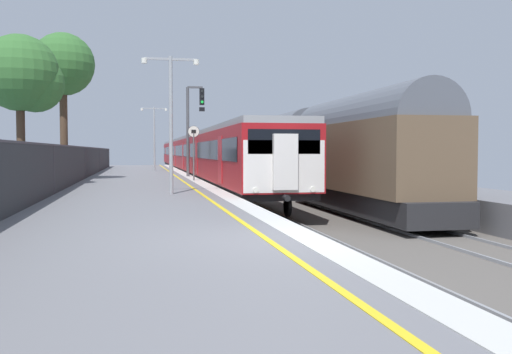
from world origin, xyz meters
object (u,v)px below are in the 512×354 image
Objects in this scene: commuter_train_at_platform at (196,154)px; speed_limit_sign at (194,146)px; background_tree_left at (24,77)px; background_tree_centre at (62,67)px; signal_gantry at (192,121)px; freight_train_adjacent_track at (283,150)px; platform_lamp_mid at (171,112)px; platform_lamp_far at (154,133)px.

commuter_train_at_platform is 21.76× the size of speed_limit_sign.
background_tree_centre is (0.93, 5.03, 1.16)m from background_tree_left.
background_tree_centre is (-6.60, 1.52, 4.06)m from speed_limit_sign.
signal_gantry is 0.83× the size of background_tree_left.
background_tree_centre is at bearing -166.58° from freight_train_adjacent_track.
background_tree_left is (-13.39, -8.00, 3.13)m from freight_train_adjacent_track.
freight_train_adjacent_track is at bearing -74.19° from commuter_train_at_platform.
platform_lamp_mid is at bearing -65.41° from background_tree_centre.
speed_limit_sign is at bearing 24.96° from background_tree_left.
signal_gantry is 0.71× the size of background_tree_centre.
signal_gantry is (-1.49, -13.69, 2.08)m from commuter_train_at_platform.
platform_lamp_far is 0.75× the size of background_tree_left.
platform_lamp_far is at bearing 125.84° from freight_train_adjacent_track.
signal_gantry is at bearing 175.38° from freight_train_adjacent_track.
commuter_train_at_platform is 24.29m from background_tree_left.
platform_lamp_far is at bearing 96.30° from speed_limit_sign.
background_tree_centre is at bearing -153.87° from signal_gantry.
freight_train_adjacent_track is 15.77m from platform_lamp_mid.
platform_lamp_far is 0.64× the size of background_tree_centre.
background_tree_centre is (-12.45, -2.97, 4.29)m from freight_train_adjacent_track.
speed_limit_sign is at bearing 80.01° from platform_lamp_mid.
background_tree_left is at bearing -112.97° from commuter_train_at_platform.
background_tree_left is (-5.89, -18.37, 1.78)m from platform_lamp_far.
commuter_train_at_platform is at bearing 83.80° from signal_gantry.
platform_lamp_mid is at bearing -90.00° from platform_lamp_far.
platform_lamp_far is (-0.00, 24.18, 0.01)m from platform_lamp_mid.
commuter_train_at_platform is at bearing 47.19° from platform_lamp_far.
platform_lamp_mid reaches higher than speed_limit_sign.
background_tree_centre is (-8.45, -17.11, 4.58)m from commuter_train_at_platform.
background_tree_left reaches higher than commuter_train_at_platform.
signal_gantry reaches higher than platform_lamp_far.
background_tree_left is (-7.54, -3.51, 2.90)m from speed_limit_sign.
platform_lamp_mid is 0.74× the size of background_tree_left.
platform_lamp_mid is 8.47m from background_tree_left.
platform_lamp_far is (-2.00, 9.93, -0.43)m from signal_gantry.
speed_limit_sign is at bearing -12.97° from background_tree_centre.
background_tree_centre is (-6.96, -3.41, 2.50)m from signal_gantry.
background_tree_left reaches higher than platform_lamp_mid.
platform_lamp_mid is 0.99× the size of platform_lamp_far.
freight_train_adjacent_track is at bearing 37.51° from speed_limit_sign.
background_tree_left is (-5.89, 5.81, 1.79)m from platform_lamp_mid.
commuter_train_at_platform is 12.65× the size of platform_lamp_far.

